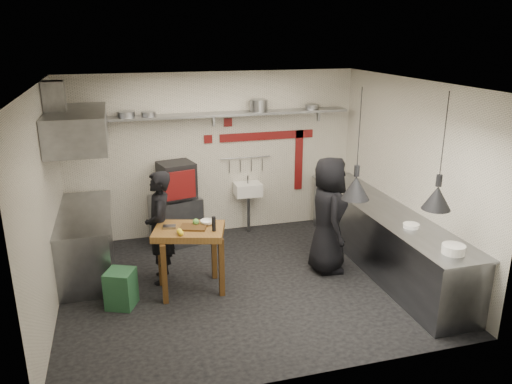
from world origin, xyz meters
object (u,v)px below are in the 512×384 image
object	(u,v)px
combi_oven	(177,180)
prep_table	(190,260)
oven_stand	(176,220)
chef_right	(328,215)
green_bin	(121,289)
chef_left	(160,227)

from	to	relation	value
combi_oven	prep_table	distance (m)	1.88
oven_stand	combi_oven	world-z (taller)	combi_oven
prep_table	chef_right	xyz separation A→B (m)	(2.05, 0.09, 0.41)
combi_oven	prep_table	size ratio (longest dim) A/B	0.63
green_bin	chef_left	bearing A→B (deg)	45.22
prep_table	chef_left	distance (m)	0.64
combi_oven	green_bin	size ratio (longest dim) A/B	1.16
green_bin	prep_table	distance (m)	0.98
green_bin	chef_left	xyz separation A→B (m)	(0.58, 0.59, 0.56)
combi_oven	chef_left	distance (m)	1.45
combi_oven	prep_table	world-z (taller)	combi_oven
oven_stand	chef_right	xyz separation A→B (m)	(2.04, -1.64, 0.47)
combi_oven	chef_right	xyz separation A→B (m)	(1.99, -1.68, -0.22)
green_bin	chef_right	bearing A→B (deg)	5.08
green_bin	prep_table	world-z (taller)	prep_table
prep_table	chef_right	bearing A→B (deg)	18.66
oven_stand	chef_left	distance (m)	1.43
oven_stand	green_bin	distance (m)	2.14
oven_stand	green_bin	bearing A→B (deg)	-130.23
oven_stand	prep_table	bearing A→B (deg)	-104.19
combi_oven	chef_right	size ratio (longest dim) A/B	0.33
chef_left	chef_right	distance (m)	2.43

